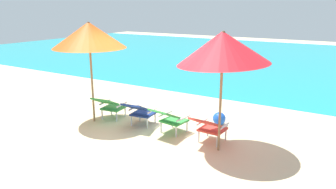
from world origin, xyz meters
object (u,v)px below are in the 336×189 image
(lounge_chair_far_right, at_px, (209,126))
(beach_umbrella_right, at_px, (223,48))
(lounge_chair_near_right, at_px, (169,118))
(beach_umbrella_left, at_px, (89,35))
(lounge_chair_near_left, at_px, (140,111))
(beach_ball, at_px, (219,119))
(lounge_chair_far_left, at_px, (110,105))

(lounge_chair_far_right, xyz_separation_m, beach_umbrella_right, (0.30, -0.17, 1.68))
(lounge_chair_near_right, distance_m, beach_umbrella_left, 2.76)
(lounge_chair_far_right, xyz_separation_m, beach_umbrella_left, (-3.09, -0.22, 1.77))
(lounge_chair_near_left, bearing_deg, beach_umbrella_left, -166.55)
(lounge_chair_far_right, distance_m, beach_ball, 1.26)
(lounge_chair_far_right, height_order, beach_umbrella_right, beach_umbrella_right)
(beach_umbrella_right, bearing_deg, lounge_chair_far_left, 175.90)
(beach_umbrella_left, bearing_deg, lounge_chair_far_left, 42.42)
(lounge_chair_far_left, xyz_separation_m, lounge_chair_far_right, (2.80, -0.05, 0.00))
(lounge_chair_far_left, distance_m, lounge_chair_far_right, 2.80)
(lounge_chair_far_right, bearing_deg, beach_umbrella_left, -175.93)
(lounge_chair_far_left, xyz_separation_m, beach_umbrella_left, (-0.29, -0.27, 1.77))
(lounge_chair_near_right, distance_m, beach_ball, 1.40)
(lounge_chair_near_left, relative_size, lounge_chair_far_right, 1.04)
(beach_umbrella_right, bearing_deg, lounge_chair_near_right, 171.27)
(lounge_chair_near_left, xyz_separation_m, beach_umbrella_right, (2.16, -0.25, 1.68))
(lounge_chair_near_right, bearing_deg, lounge_chair_near_left, 176.82)
(lounge_chair_far_left, bearing_deg, beach_ball, 24.67)
(lounge_chair_far_left, relative_size, beach_umbrella_right, 0.38)
(lounge_chair_near_left, xyz_separation_m, lounge_chair_near_right, (0.87, -0.05, 0.00))
(lounge_chair_near_right, height_order, beach_umbrella_left, beach_umbrella_left)
(lounge_chair_far_right, distance_m, beach_umbrella_left, 3.57)
(lounge_chair_far_left, distance_m, lounge_chair_near_left, 0.94)
(lounge_chair_far_left, relative_size, beach_umbrella_left, 0.38)
(lounge_chair_far_left, relative_size, lounge_chair_far_right, 1.05)
(lounge_chair_far_right, bearing_deg, beach_ball, 102.80)
(beach_umbrella_left, distance_m, beach_ball, 3.75)
(lounge_chair_near_left, bearing_deg, lounge_chair_far_left, -178.48)
(lounge_chair_far_right, xyz_separation_m, beach_ball, (-0.27, 1.21, -0.24))
(lounge_chair_far_left, distance_m, beach_umbrella_right, 3.53)
(lounge_chair_near_left, bearing_deg, beach_ball, 35.54)
(beach_umbrella_right, bearing_deg, beach_umbrella_left, -179.20)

